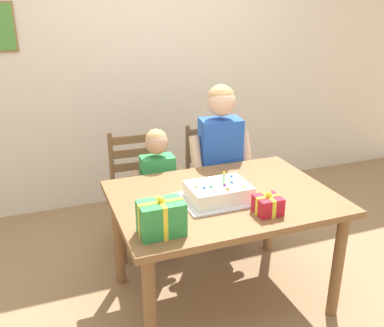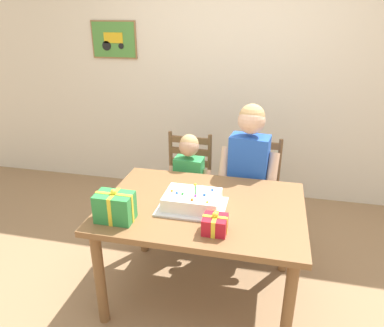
% 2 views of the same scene
% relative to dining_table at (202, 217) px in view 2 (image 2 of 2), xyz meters
% --- Properties ---
extents(ground_plane, '(20.00, 20.00, 0.00)m').
position_rel_dining_table_xyz_m(ground_plane, '(0.00, 0.00, -0.66)').
color(ground_plane, '#997551').
extents(back_wall, '(6.40, 0.11, 2.60)m').
position_rel_dining_table_xyz_m(back_wall, '(-0.00, 1.77, 0.65)').
color(back_wall, silver).
rests_on(back_wall, ground).
extents(dining_table, '(1.35, 0.97, 0.75)m').
position_rel_dining_table_xyz_m(dining_table, '(0.00, 0.00, 0.00)').
color(dining_table, brown).
rests_on(dining_table, ground).
extents(birthday_cake, '(0.44, 0.34, 0.19)m').
position_rel_dining_table_xyz_m(birthday_cake, '(-0.06, -0.05, 0.15)').
color(birthday_cake, silver).
rests_on(birthday_cake, dining_table).
extents(gift_box_red_large, '(0.15, 0.14, 0.14)m').
position_rel_dining_table_xyz_m(gift_box_red_large, '(0.13, -0.30, 0.15)').
color(gift_box_red_large, red).
rests_on(gift_box_red_large, dining_table).
extents(gift_box_beside_cake, '(0.24, 0.16, 0.22)m').
position_rel_dining_table_xyz_m(gift_box_beside_cake, '(-0.49, -0.31, 0.19)').
color(gift_box_beside_cake, '#2D8E42').
rests_on(gift_box_beside_cake, dining_table).
extents(chair_left, '(0.43, 0.43, 0.92)m').
position_rel_dining_table_xyz_m(chair_left, '(-0.32, 0.84, -0.19)').
color(chair_left, brown).
rests_on(chair_left, ground).
extents(chair_right, '(0.44, 0.44, 0.92)m').
position_rel_dining_table_xyz_m(chair_right, '(0.32, 0.84, -0.19)').
color(chair_right, brown).
rests_on(chair_right, ground).
extents(child_older, '(0.49, 0.29, 1.31)m').
position_rel_dining_table_xyz_m(child_older, '(0.25, 0.62, 0.14)').
color(child_older, '#38426B').
rests_on(child_older, ground).
extents(child_younger, '(0.37, 0.22, 1.03)m').
position_rel_dining_table_xyz_m(child_younger, '(-0.24, 0.62, -0.03)').
color(child_younger, '#38426B').
rests_on(child_younger, ground).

